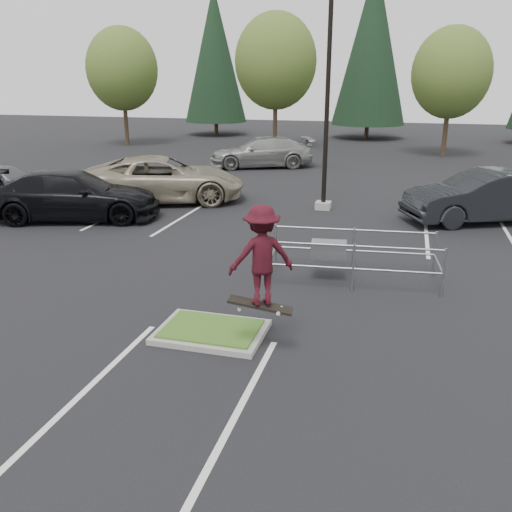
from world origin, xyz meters
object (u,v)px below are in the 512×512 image
(decid_c, at_px, (451,76))
(car_l_tan, at_px, (160,179))
(skateboarder, at_px, (261,256))
(decid_b, at_px, (276,64))
(light_pole, at_px, (328,93))
(conif_b, at_px, (372,44))
(car_far_silver, at_px, (263,152))
(decid_a, at_px, (122,72))
(car_r_charc, at_px, (484,197))
(cart_corral, at_px, (334,252))
(car_l_black, at_px, (71,195))
(car_l_grey, at_px, (2,181))
(conif_a, at_px, (215,55))

(decid_c, xyz_separation_m, car_l_tan, (-12.49, -18.33, -4.28))
(skateboarder, bearing_deg, decid_b, -105.96)
(light_pole, distance_m, decid_c, 18.67)
(conif_b, bearing_deg, skateboarder, -88.32)
(decid_c, distance_m, car_l_tan, 22.59)
(conif_b, xyz_separation_m, car_far_silver, (-4.67, -18.50, -6.96))
(decid_c, bearing_deg, skateboarder, -98.97)
(decid_a, height_order, decid_b, decid_b)
(decid_a, distance_m, car_r_charc, 31.07)
(car_l_tan, bearing_deg, decid_a, 9.74)
(car_far_silver, bearing_deg, decid_c, 103.58)
(car_l_tan, relative_size, car_r_charc, 1.21)
(cart_corral, bearing_deg, decid_b, 101.09)
(light_pole, distance_m, skateboarder, 12.80)
(car_l_tan, distance_m, car_r_charc, 13.00)
(decid_b, relative_size, car_l_tan, 1.38)
(conif_b, distance_m, car_l_black, 34.43)
(decid_b, height_order, car_far_silver, decid_b)
(decid_c, relative_size, skateboarder, 4.09)
(skateboarder, bearing_deg, conif_b, -117.36)
(decid_b, xyz_separation_m, car_far_silver, (1.34, -8.53, -5.15))
(decid_a, height_order, car_l_tan, decid_a)
(skateboarder, bearing_deg, decid_c, -128.00)
(decid_b, bearing_deg, decid_a, -177.61)
(cart_corral, relative_size, car_l_tan, 0.64)
(decid_a, relative_size, car_far_silver, 1.45)
(light_pole, relative_size, skateboarder, 4.94)
(conif_b, xyz_separation_m, car_r_charc, (6.50, -29.00, -6.90))
(car_r_charc, xyz_separation_m, car_far_silver, (-11.17, 10.50, -0.06))
(decid_b, relative_size, car_l_black, 1.53)
(decid_c, height_order, car_l_black, decid_c)
(light_pole, bearing_deg, decid_a, 135.75)
(light_pole, xyz_separation_m, car_l_grey, (-14.00, -1.74, -3.79))
(light_pole, relative_size, car_far_silver, 1.65)
(cart_corral, xyz_separation_m, car_r_charc, (4.49, 7.55, 0.18))
(decid_b, distance_m, car_l_grey, 22.25)
(conif_a, distance_m, conif_b, 14.03)
(car_l_tan, bearing_deg, car_far_silver, -32.01)
(decid_a, xyz_separation_m, car_l_black, (9.61, -22.20, -4.67))
(decid_a, relative_size, car_l_black, 1.41)
(decid_a, bearing_deg, car_l_tan, -58.16)
(conif_a, bearing_deg, cart_corral, -66.05)
(car_l_grey, bearing_deg, skateboarder, -130.58)
(decid_b, bearing_deg, decid_c, -3.34)
(decid_b, xyz_separation_m, car_l_tan, (-0.49, -19.03, -5.07))
(decid_b, relative_size, decid_c, 1.15)
(conif_a, height_order, cart_corral, conif_a)
(cart_corral, bearing_deg, car_l_grey, 152.18)
(decid_c, bearing_deg, car_l_grey, -134.87)
(car_l_black, bearing_deg, decid_a, 6.46)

